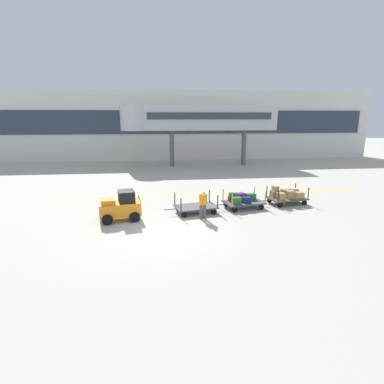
# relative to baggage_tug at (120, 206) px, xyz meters

# --- Properties ---
(ground_plane) EXTENTS (120.00, 120.00, 0.00)m
(ground_plane) POSITION_rel_baggage_tug_xyz_m (2.15, -1.91, -0.75)
(ground_plane) COLOR #B2ADA0
(apron_lead_line) EXTENTS (21.14, 0.34, 0.01)m
(apron_lead_line) POSITION_rel_baggage_tug_xyz_m (5.95, 4.92, -0.75)
(apron_lead_line) COLOR yellow
(apron_lead_line) RESTS_ON ground_plane
(terminal_building) EXTENTS (54.78, 2.51, 8.46)m
(terminal_building) POSITION_rel_baggage_tug_xyz_m (2.15, 24.07, 3.48)
(terminal_building) COLOR silver
(terminal_building) RESTS_ON ground_plane
(jet_bridge) EXTENTS (16.73, 3.00, 6.48)m
(jet_bridge) POSITION_rel_baggage_tug_xyz_m (5.87, 18.08, 4.37)
(jet_bridge) COLOR #B7B7BC
(jet_bridge) RESTS_ON ground_plane
(baggage_tug) EXTENTS (2.28, 1.59, 1.58)m
(baggage_tug) POSITION_rel_baggage_tug_xyz_m (0.00, 0.00, 0.00)
(baggage_tug) COLOR orange
(baggage_tug) RESTS_ON ground_plane
(baggage_cart_lead) EXTENTS (3.08, 1.84, 1.10)m
(baggage_cart_lead) POSITION_rel_baggage_tug_xyz_m (4.07, 0.84, -0.41)
(baggage_cart_lead) COLOR #4C4C4F
(baggage_cart_lead) RESTS_ON ground_plane
(baggage_cart_middle) EXTENTS (3.08, 1.84, 1.10)m
(baggage_cart_middle) POSITION_rel_baggage_tug_xyz_m (6.95, 1.49, -0.27)
(baggage_cart_middle) COLOR #4C4C4F
(baggage_cart_middle) RESTS_ON ground_plane
(baggage_cart_tail) EXTENTS (3.08, 1.84, 1.12)m
(baggage_cart_tail) POSITION_rel_baggage_tug_xyz_m (9.92, 2.07, -0.21)
(baggage_cart_tail) COLOR #4C4C4F
(baggage_cart_tail) RESTS_ON ground_plane
(baggage_handler) EXTENTS (0.41, 0.45, 1.56)m
(baggage_handler) POSITION_rel_baggage_tug_xyz_m (4.31, -0.36, 0.11)
(baggage_handler) COLOR #4C4C4C
(baggage_handler) RESTS_ON ground_plane
(safety_cone_far) EXTENTS (0.36, 0.36, 0.55)m
(safety_cone_far) POSITION_rel_baggage_tug_xyz_m (0.73, 3.24, -0.48)
(safety_cone_far) COLOR orange
(safety_cone_far) RESTS_ON ground_plane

